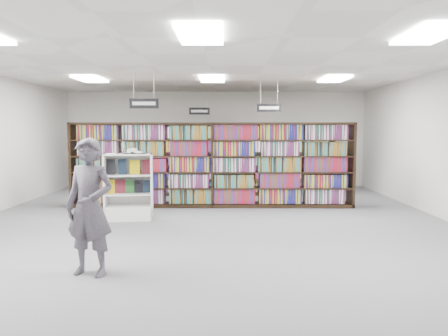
{
  "coord_description": "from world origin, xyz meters",
  "views": [
    {
      "loc": [
        0.34,
        -8.85,
        1.92
      ],
      "look_at": [
        0.3,
        0.5,
        1.1
      ],
      "focal_mm": 35.0,
      "sensor_mm": 36.0,
      "label": 1
    }
  ],
  "objects_px": {
    "open_book": "(132,152)",
    "shopper": "(90,207)",
    "endcap_display": "(129,197)",
    "bookshelf_row_near": "(212,165)"
  },
  "relations": [
    {
      "from": "open_book",
      "to": "shopper",
      "type": "bearing_deg",
      "value": -74.99
    },
    {
      "from": "shopper",
      "to": "endcap_display",
      "type": "bearing_deg",
      "value": 108.28
    },
    {
      "from": "bookshelf_row_near",
      "to": "open_book",
      "type": "bearing_deg",
      "value": -136.0
    },
    {
      "from": "bookshelf_row_near",
      "to": "open_book",
      "type": "distance_m",
      "value": 2.33
    },
    {
      "from": "endcap_display",
      "to": "shopper",
      "type": "bearing_deg",
      "value": -93.16
    },
    {
      "from": "shopper",
      "to": "bookshelf_row_near",
      "type": "bearing_deg",
      "value": 88.12
    },
    {
      "from": "endcap_display",
      "to": "shopper",
      "type": "height_order",
      "value": "shopper"
    },
    {
      "from": "endcap_display",
      "to": "open_book",
      "type": "height_order",
      "value": "open_book"
    },
    {
      "from": "endcap_display",
      "to": "shopper",
      "type": "xyz_separation_m",
      "value": [
        0.29,
        -3.6,
        0.43
      ]
    },
    {
      "from": "bookshelf_row_near",
      "to": "endcap_display",
      "type": "relative_size",
      "value": 4.94
    }
  ]
}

